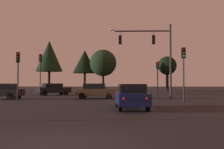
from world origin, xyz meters
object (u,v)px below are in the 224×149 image
Objects in this scene: car_nearside_lane at (131,96)px; traffic_light_median at (18,66)px; car_crossing_right at (2,91)px; tree_left_far at (103,63)px; car_crossing_left at (96,91)px; car_far_lane at (53,89)px; traffic_light_far_side at (40,67)px; traffic_signal_mast_arm at (154,48)px; tree_right_cluster at (85,62)px; tree_lot_edge at (49,56)px; tree_center_horizon at (167,66)px; traffic_light_corner_right at (184,63)px; traffic_light_corner_left at (158,72)px.

traffic_light_median is at bearing 145.31° from car_nearside_lane.
tree_left_far is (9.04, 17.37, 4.03)m from car_crossing_right.
car_crossing_left is 0.90× the size of car_far_lane.
traffic_signal_mast_arm is at bearing -16.08° from traffic_light_far_side.
traffic_light_median is 7.85m from car_crossing_left.
tree_right_cluster is (5.52, 21.75, 4.60)m from car_crossing_right.
car_crossing_right is 24.92m from tree_lot_edge.
tree_left_far is at bearing 96.32° from car_nearside_lane.
car_nearside_lane is at bearing -68.04° from tree_lot_edge.
tree_lot_edge is (-10.60, 23.14, 5.88)m from car_crossing_left.
tree_center_horizon is at bearing 75.68° from traffic_signal_mast_arm.
tree_left_far reaches higher than traffic_light_median.
tree_lot_edge is (-3.96, 19.65, 3.24)m from traffic_light_far_side.
traffic_light_far_side is 17.09m from car_nearside_lane.
tree_right_cluster is (-15.41, -2.87, 0.58)m from tree_center_horizon.
car_nearside_lane is 0.46× the size of tree_lot_edge.
traffic_light_corner_right reaches higher than car_crossing_left.
tree_right_cluster reaches higher than car_crossing_left.
traffic_light_far_side is (-12.44, 3.59, -1.61)m from traffic_signal_mast_arm.
tree_lot_edge reaches higher than tree_left_far.
tree_left_far reaches higher than car_crossing_left.
tree_lot_edge is (-7.04, 2.41, 1.28)m from tree_right_cluster.
car_far_lane is 24.47m from tree_center_horizon.
traffic_light_median is 0.87× the size of traffic_light_far_side.
car_far_lane is at bearing 147.62° from traffic_signal_mast_arm.
car_crossing_right is at bearing -173.59° from car_crossing_left.
car_far_lane is 0.60× the size of tree_right_cluster.
traffic_light_median is at bearing 178.77° from traffic_light_corner_right.
traffic_light_corner_right is at bearing -28.39° from traffic_light_far_side.
traffic_signal_mast_arm is 28.49m from tree_lot_edge.
tree_lot_edge is at bearing 147.26° from tree_left_far.
traffic_light_far_side is at bearing 151.61° from traffic_light_corner_right.
traffic_light_far_side is 0.51× the size of tree_lot_edge.
car_crossing_left and car_crossing_right have the same top height.
car_crossing_right is 0.60× the size of tree_left_far.
traffic_light_median is at bearing -123.52° from tree_center_horizon.
tree_right_cluster reaches higher than tree_center_horizon.
tree_lot_edge is (-18.31, 27.40, 3.46)m from traffic_light_corner_right.
car_crossing_right is at bearing -176.42° from traffic_signal_mast_arm.
tree_right_cluster is (-10.57, 15.75, 2.46)m from traffic_light_corner_left.
traffic_light_far_side is 0.74× the size of tree_center_horizon.
traffic_light_median is 0.44× the size of tree_lot_edge.
car_nearside_lane and car_far_lane have the same top height.
car_crossing_right is at bearing -118.36° from traffic_light_far_side.
traffic_light_far_side reaches higher than traffic_light_corner_right.
car_crossing_left is (-7.71, 4.26, -2.43)m from traffic_light_corner_right.
traffic_light_corner_right is at bearing -40.32° from car_far_lane.
car_crossing_left is (-2.93, 10.42, -0.00)m from car_nearside_lane.
tree_lot_edge reaches higher than car_nearside_lane.
car_crossing_left is at bearing -80.26° from tree_right_cluster.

